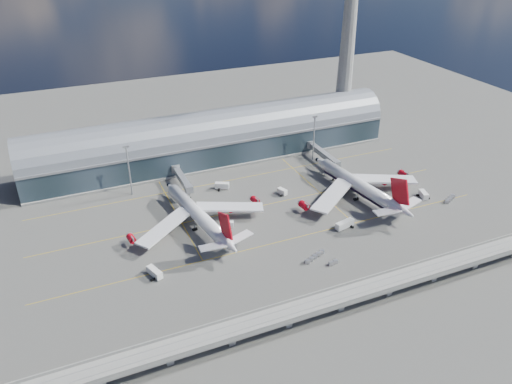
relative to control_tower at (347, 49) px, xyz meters
name	(u,v)px	position (x,y,z in m)	size (l,w,h in m)	color
ground	(273,229)	(-85.00, -83.00, -51.64)	(500.00, 500.00, 0.00)	#474744
taxi_lines	(253,205)	(-85.00, -60.89, -51.63)	(200.00, 80.12, 0.01)	gold
terminal	(213,140)	(-85.00, -5.01, -40.30)	(200.00, 30.00, 28.00)	#1F2D35
control_tower	(347,49)	(0.00, 0.00, 0.00)	(19.00, 19.00, 103.00)	gray
guideway	(341,297)	(-85.00, -138.00, -46.34)	(220.00, 8.50, 7.20)	gray
floodlight_mast_left	(129,169)	(-135.00, -28.00, -38.00)	(3.00, 0.70, 25.70)	gray
floodlight_mast_right	(314,137)	(-35.00, -28.00, -38.00)	(3.00, 0.70, 25.70)	gray
airliner_left	(199,215)	(-113.71, -68.75, -45.90)	(62.59, 65.86, 20.09)	white
airliner_right	(359,186)	(-34.92, -73.28, -45.99)	(65.58, 68.58, 21.76)	white
jet_bridge_left	(181,177)	(-110.54, -29.88, -46.46)	(4.40, 28.00, 7.25)	gray
jet_bridge_right	(322,153)	(-31.65, -31.82, -46.46)	(4.40, 32.00, 7.25)	gray
service_truck_0	(155,272)	(-139.47, -94.80, -50.02)	(4.95, 7.94, 3.13)	silver
service_truck_1	(228,224)	(-102.08, -73.83, -50.32)	(4.97, 3.77, 2.62)	silver
service_truck_2	(345,224)	(-55.92, -94.54, -49.91)	(9.50, 4.55, 3.32)	silver
service_truck_3	(423,195)	(-6.81, -86.71, -50.01)	(4.28, 7.04, 3.19)	silver
service_truck_4	(282,192)	(-67.82, -56.91, -50.16)	(3.86, 5.54, 2.93)	silver
service_truck_5	(222,186)	(-92.80, -40.03, -49.94)	(7.32, 5.36, 3.32)	silver
cargo_train_0	(333,263)	(-73.90, -115.05, -50.88)	(4.46, 2.07, 1.46)	gray
cargo_train_1	(315,257)	(-78.61, -108.83, -50.86)	(10.93, 5.65, 1.50)	gray
cargo_train_2	(450,199)	(3.18, -93.79, -50.84)	(8.88, 5.41, 1.53)	gray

